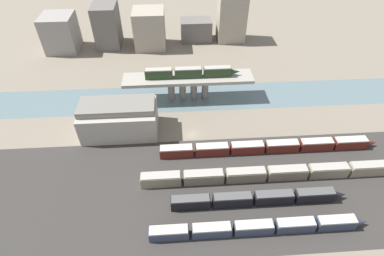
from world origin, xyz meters
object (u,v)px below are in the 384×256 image
object	(u,v)px
warehouse_building	(119,118)
train_yard_mid	(257,199)
train_yard_outer	(269,147)
train_on_bridge	(191,73)
train_yard_far	(271,174)
train_yard_near	(258,228)

from	to	relation	value
warehouse_building	train_yard_mid	bearing A→B (deg)	-38.75
train_yard_mid	train_yard_outer	bearing A→B (deg)	67.03
train_on_bridge	train_yard_far	world-z (taller)	train_on_bridge
train_yard_outer	train_yard_mid	bearing A→B (deg)	-112.97
train_yard_mid	train_yard_outer	distance (m)	21.56
train_yard_mid	train_yard_far	distance (m)	10.50
train_on_bridge	warehouse_building	size ratio (longest dim) A/B	1.42
train_yard_near	train_yard_mid	distance (m)	8.82
train_yard_mid	warehouse_building	bearing A→B (deg)	141.25
train_on_bridge	train_yard_mid	xyz separation A→B (m)	(15.20, -51.65, -9.91)
train_yard_mid	warehouse_building	xyz separation A→B (m)	(-41.42, 33.24, 3.87)
train_yard_far	train_yard_outer	xyz separation A→B (m)	(2.24, 11.36, -0.17)
train_on_bridge	train_yard_near	size ratio (longest dim) A/B	0.64
train_yard_near	warehouse_building	world-z (taller)	warehouse_building
train_yard_near	train_yard_far	world-z (taller)	train_yard_far
train_yard_near	train_yard_mid	world-z (taller)	train_yard_mid
train_yard_outer	warehouse_building	distance (m)	51.75
train_yard_outer	train_yard_far	bearing A→B (deg)	-101.17
train_yard_far	train_yard_outer	size ratio (longest dim) A/B	1.09
warehouse_building	train_yard_near	bearing A→B (deg)	-46.54
train_yard_near	train_yard_far	distance (m)	18.87
train_yard_outer	train_yard_near	bearing A→B (deg)	-109.57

